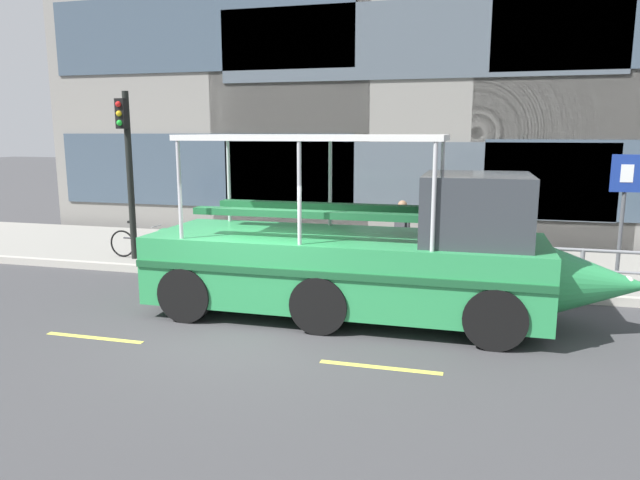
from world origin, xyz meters
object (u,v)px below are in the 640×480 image
object	(u,v)px
pedestrian_mid_left	(402,227)
leaned_bicycle	(140,244)
traffic_light_pole	(128,159)
pedestrian_near_bow	(518,229)
parking_sign	(624,198)
duck_tour_boat	(373,258)

from	to	relation	value
pedestrian_mid_left	leaned_bicycle	bearing A→B (deg)	-173.51
traffic_light_pole	pedestrian_near_bow	world-z (taller)	traffic_light_pole
pedestrian_near_bow	parking_sign	bearing A→B (deg)	-15.58
traffic_light_pole	duck_tour_boat	bearing A→B (deg)	-21.20
pedestrian_near_bow	traffic_light_pole	bearing A→B (deg)	-175.26
pedestrian_near_bow	pedestrian_mid_left	distance (m)	2.62
pedestrian_near_bow	pedestrian_mid_left	bearing A→B (deg)	177.50
parking_sign	pedestrian_near_bow	world-z (taller)	parking_sign
duck_tour_boat	pedestrian_mid_left	xyz separation A→B (m)	(0.10, 3.46, 0.03)
leaned_bicycle	parking_sign	bearing A→B (deg)	0.43
duck_tour_boat	leaned_bicycle	bearing A→B (deg)	157.38
parking_sign	leaned_bicycle	distance (m)	11.31
pedestrian_near_bow	pedestrian_mid_left	xyz separation A→B (m)	(-2.61, 0.11, -0.09)
leaned_bicycle	pedestrian_mid_left	world-z (taller)	pedestrian_mid_left
traffic_light_pole	leaned_bicycle	bearing A→B (deg)	46.54
parking_sign	pedestrian_mid_left	world-z (taller)	parking_sign
parking_sign	duck_tour_boat	bearing A→B (deg)	-149.23
parking_sign	duck_tour_boat	distance (m)	5.54
parking_sign	duck_tour_boat	size ratio (longest dim) A/B	0.31
pedestrian_mid_left	parking_sign	bearing A→B (deg)	-8.27
traffic_light_pole	pedestrian_near_bow	bearing A→B (deg)	4.74
parking_sign	leaned_bicycle	bearing A→B (deg)	-179.57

